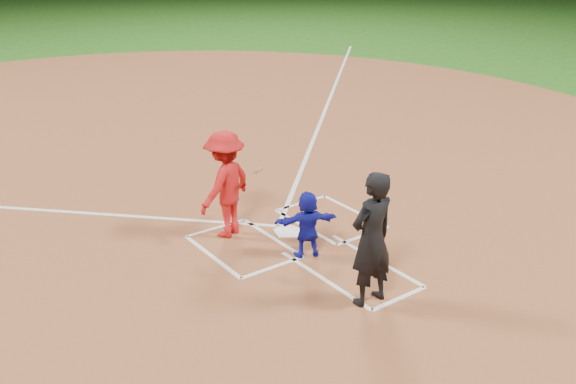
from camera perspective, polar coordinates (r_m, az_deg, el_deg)
ground at (r=11.63m, az=0.04°, el=-3.63°), size 120.00×120.00×0.00m
home_plate_dirt at (r=16.51m, az=-12.35°, el=3.85°), size 28.00×28.00×0.01m
home_plate at (r=11.62m, az=0.04°, el=-3.54°), size 0.60×0.60×0.02m
catcher at (r=10.58m, az=1.73°, el=-2.88°), size 1.11×0.71×1.15m
umpire at (r=9.16m, az=7.45°, el=-4.19°), size 0.75×0.50×2.03m
chalk_markings at (r=15.89m, az=-11.28°, el=3.24°), size 28.35×17.32×0.01m
batter_at_plate at (r=11.22m, az=-5.58°, el=0.68°), size 1.62×1.13×1.91m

